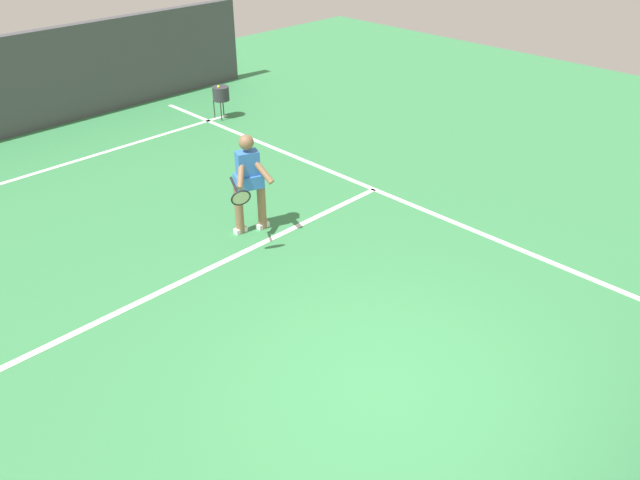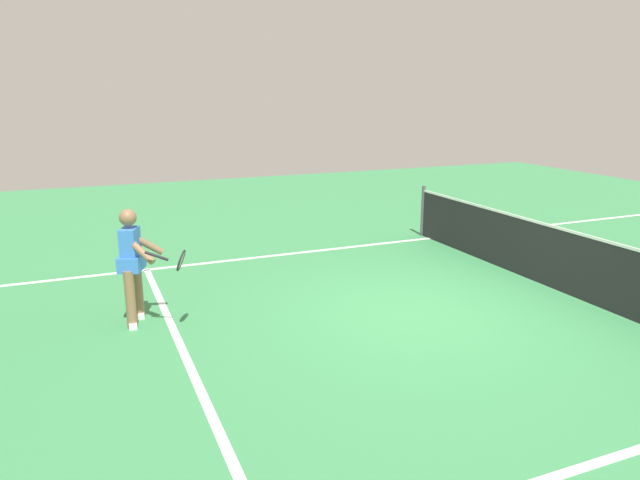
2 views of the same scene
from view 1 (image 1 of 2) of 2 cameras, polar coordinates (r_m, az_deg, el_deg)
The scene contains 6 objects.
ground_plane at distance 6.94m, azimuth 6.39°, elevation -13.27°, with size 27.50×27.50×0.00m, color #38844C.
baseline_marking at distance 12.69m, azimuth -23.16°, elevation 6.06°, with size 8.07×0.10×0.01m, color white.
service_line_marking at distance 8.84m, azimuth -10.18°, elevation -2.62°, with size 7.07×0.10×0.01m, color white.
sideline_left_marking at distance 9.44m, azimuth 20.15°, elevation -1.85°, with size 0.10×19.15×0.01m, color white.
tennis_player at distance 9.27m, azimuth -6.51°, elevation 5.37°, with size 1.00×0.86×1.55m.
ball_hopper at distance 14.19m, azimuth -9.02°, elevation 13.02°, with size 0.36×0.36×0.74m.
Camera 1 is at (4.03, 2.96, 4.81)m, focal length 35.13 mm.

